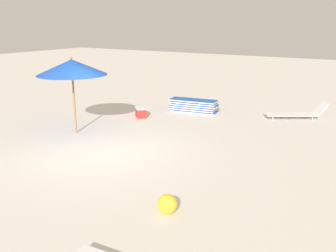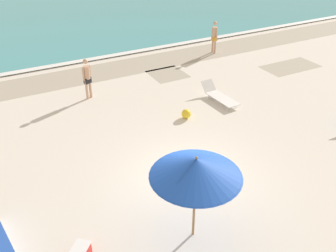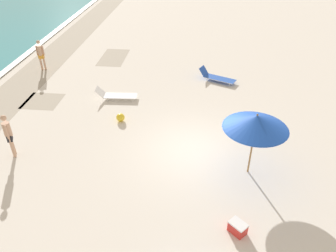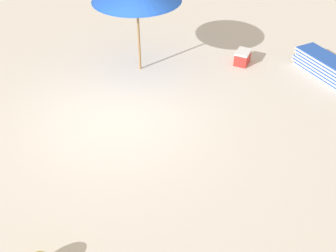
# 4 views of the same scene
# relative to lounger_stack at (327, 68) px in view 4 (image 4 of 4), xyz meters

# --- Properties ---
(ground_plane) EXTENTS (60.00, 60.00, 0.16)m
(ground_plane) POSITION_rel_lounger_stack_xyz_m (5.49, 0.07, -0.33)
(ground_plane) COLOR silver
(lounger_stack) EXTENTS (0.89, 1.99, 0.49)m
(lounger_stack) POSITION_rel_lounger_stack_xyz_m (0.00, 0.00, 0.00)
(lounger_stack) COLOR blue
(lounger_stack) RESTS_ON ground_plane
(cooler_box) EXTENTS (0.60, 0.61, 0.37)m
(cooler_box) POSITION_rel_lounger_stack_xyz_m (1.75, -1.28, -0.06)
(cooler_box) COLOR red
(cooler_box) RESTS_ON ground_plane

